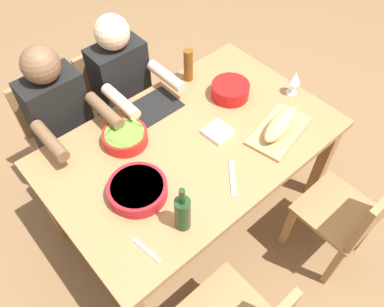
{
  "coord_description": "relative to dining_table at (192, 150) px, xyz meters",
  "views": [
    {
      "loc": [
        0.94,
        1.07,
        2.37
      ],
      "look_at": [
        0.0,
        0.0,
        0.63
      ],
      "focal_mm": 36.01,
      "sensor_mm": 36.0,
      "label": 1
    }
  ],
  "objects": [
    {
      "name": "serving_bowl_fruit",
      "position": [
        -0.42,
        -0.12,
        0.13
      ],
      "size": [
        0.23,
        0.23,
        0.09
      ],
      "color": "red",
      "rests_on": "dining_table"
    },
    {
      "name": "ground_plane",
      "position": [
        0.0,
        0.0,
        -0.66
      ],
      "size": [
        8.0,
        8.0,
        0.0
      ],
      "primitive_type": "plane",
      "color": "brown"
    },
    {
      "name": "wine_bottle",
      "position": [
        0.38,
        0.37,
        0.19
      ],
      "size": [
        0.08,
        0.08,
        0.29
      ],
      "color": "#193819",
      "rests_on": "dining_table"
    },
    {
      "name": "serving_bowl_greens",
      "position": [
        0.44,
        0.09,
        0.12
      ],
      "size": [
        0.3,
        0.3,
        0.07
      ],
      "color": "#B21923",
      "rests_on": "dining_table"
    },
    {
      "name": "dining_table",
      "position": [
        0.0,
        0.0,
        0.0
      ],
      "size": [
        1.64,
        1.04,
        0.74
      ],
      "color": "#9E7044",
      "rests_on": "ground_plane"
    },
    {
      "name": "chair_near_center",
      "position": [
        0.0,
        -0.84,
        -0.18
      ],
      "size": [
        0.4,
        0.4,
        0.85
      ],
      "color": "#9E7044",
      "rests_on": "ground_plane"
    },
    {
      "name": "cutting_board",
      "position": [
        -0.42,
        0.28,
        0.09
      ],
      "size": [
        0.44,
        0.3,
        0.02
      ],
      "primitive_type": "cube",
      "rotation": [
        0.0,
        0.0,
        0.2
      ],
      "color": "tan",
      "rests_on": "dining_table"
    },
    {
      "name": "bread_loaf",
      "position": [
        -0.42,
        0.28,
        0.15
      ],
      "size": [
        0.34,
        0.17,
        0.09
      ],
      "primitive_type": "ellipsoid",
      "rotation": [
        0.0,
        0.0,
        0.2
      ],
      "color": "tan",
      "rests_on": "cutting_board"
    },
    {
      "name": "beer_bottle",
      "position": [
        -0.34,
        -0.42,
        0.19
      ],
      "size": [
        0.06,
        0.06,
        0.22
      ],
      "primitive_type": "cylinder",
      "color": "brown",
      "rests_on": "dining_table"
    },
    {
      "name": "fork_far_right",
      "position": [
        0.59,
        0.36,
        0.09
      ],
      "size": [
        0.04,
        0.17,
        0.01
      ],
      "primitive_type": "cube",
      "rotation": [
        0.0,
        0.0,
        0.14
      ],
      "color": "silver",
      "rests_on": "dining_table"
    },
    {
      "name": "chair_near_right",
      "position": [
        0.45,
        -0.84,
        -0.18
      ],
      "size": [
        0.4,
        0.4,
        0.85
      ],
      "color": "#9E7044",
      "rests_on": "ground_plane"
    },
    {
      "name": "placemat_near_center",
      "position": [
        0.0,
        -0.36,
        0.09
      ],
      "size": [
        0.32,
        0.23,
        0.01
      ],
      "primitive_type": "cube",
      "color": "black",
      "rests_on": "dining_table"
    },
    {
      "name": "napkin_stack",
      "position": [
        -0.15,
        0.05,
        0.09
      ],
      "size": [
        0.15,
        0.15,
        0.02
      ],
      "primitive_type": "cube",
      "rotation": [
        0.0,
        0.0,
        0.06
      ],
      "color": "white",
      "rests_on": "dining_table"
    },
    {
      "name": "diner_near_right",
      "position": [
        0.45,
        -0.66,
        0.04
      ],
      "size": [
        0.41,
        0.53,
        1.2
      ],
      "color": "#2D2D38",
      "rests_on": "ground_plane"
    },
    {
      "name": "wine_glass",
      "position": [
        -0.73,
        0.11,
        0.2
      ],
      "size": [
        0.08,
        0.08,
        0.17
      ],
      "color": "silver",
      "rests_on": "dining_table"
    },
    {
      "name": "carving_knife",
      "position": [
        0.01,
        0.33,
        0.09
      ],
      "size": [
        0.17,
        0.19,
        0.01
      ],
      "primitive_type": "cube",
      "rotation": [
        0.0,
        0.0,
        0.85
      ],
      "color": "silver",
      "rests_on": "dining_table"
    },
    {
      "name": "serving_bowl_salad",
      "position": [
        0.28,
        -0.24,
        0.12
      ],
      "size": [
        0.25,
        0.25,
        0.07
      ],
      "color": "red",
      "rests_on": "dining_table"
    },
    {
      "name": "chair_far_left",
      "position": [
        -0.45,
        0.84,
        -0.18
      ],
      "size": [
        0.4,
        0.4,
        0.85
      ],
      "color": "#9E7044",
      "rests_on": "ground_plane"
    },
    {
      "name": "diner_near_center",
      "position": [
        0.0,
        -0.66,
        0.04
      ],
      "size": [
        0.41,
        0.53,
        1.2
      ],
      "color": "#2D2D38",
      "rests_on": "ground_plane"
    }
  ]
}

